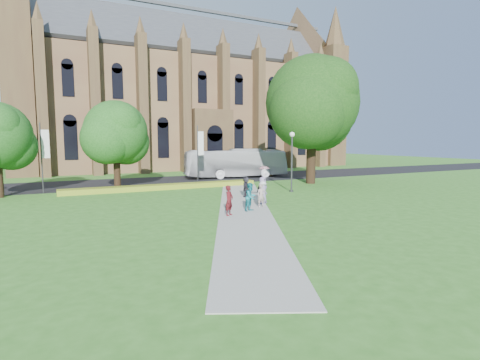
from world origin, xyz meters
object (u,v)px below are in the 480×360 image
streetlamp (292,154)px  tour_coach (236,163)px  large_tree (312,103)px  pedestrian_0 (229,200)px

streetlamp → tour_coach: bearing=84.9°
large_tree → streetlamp: bearing=-140.7°
large_tree → pedestrian_0: bearing=-141.9°
streetlamp → large_tree: size_ratio=0.40×
pedestrian_0 → large_tree: bearing=3.3°
streetlamp → large_tree: bearing=39.3°
large_tree → pedestrian_0: large_tree is taller
pedestrian_0 → streetlamp: bearing=2.6°
tour_coach → pedestrian_0: bearing=159.9°
tour_coach → pedestrian_0: 23.25m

